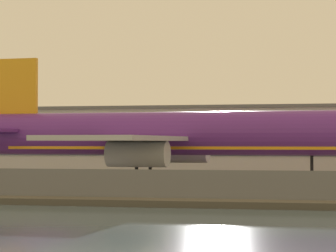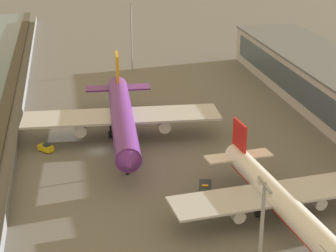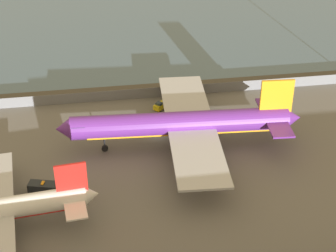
# 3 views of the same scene
# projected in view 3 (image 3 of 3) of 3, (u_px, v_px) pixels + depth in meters

# --- Properties ---
(ground_plane) EXTENTS (500.00, 500.00, 0.00)m
(ground_plane) POSITION_uv_depth(u_px,v_px,m) (159.00, 134.00, 117.26)
(ground_plane) COLOR #66635E
(waterfront_lagoon) EXTENTS (320.00, 98.00, 0.01)m
(waterfront_lagoon) POSITION_uv_depth(u_px,v_px,m) (128.00, 14.00, 176.81)
(waterfront_lagoon) COLOR slate
(waterfront_lagoon) RESTS_ON ground
(shoreline_seawall) EXTENTS (320.00, 3.00, 0.50)m
(shoreline_seawall) POSITION_uv_depth(u_px,v_px,m) (147.00, 88.00, 134.32)
(shoreline_seawall) COLOR #474238
(shoreline_seawall) RESTS_ON ground
(perimeter_fence) EXTENTS (280.00, 0.10, 2.53)m
(perimeter_fence) POSITION_uv_depth(u_px,v_px,m) (149.00, 93.00, 130.01)
(perimeter_fence) COLOR slate
(perimeter_fence) RESTS_ON ground
(cargo_jet_purple) EXTENTS (48.62, 41.66, 14.35)m
(cargo_jet_purple) POSITION_uv_depth(u_px,v_px,m) (183.00, 124.00, 110.34)
(cargo_jet_purple) COLOR #602889
(cargo_jet_purple) RESTS_ON ground
(baggage_tug) EXTENTS (3.40, 3.39, 1.80)m
(baggage_tug) POSITION_uv_depth(u_px,v_px,m) (160.00, 106.00, 125.77)
(baggage_tug) COLOR yellow
(baggage_tug) RESTS_ON ground
(ops_van) EXTENTS (5.57, 3.39, 2.48)m
(ops_van) POSITION_uv_depth(u_px,v_px,m) (43.00, 188.00, 99.91)
(ops_van) COLOR #1E2328
(ops_van) RESTS_ON ground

